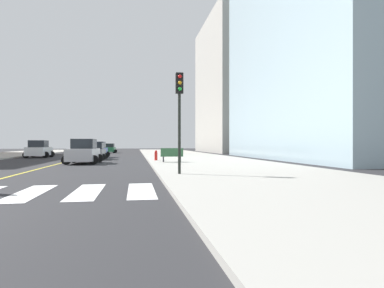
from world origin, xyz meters
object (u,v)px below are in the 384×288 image
car_gray_fourth (95,152)px  park_bench (172,155)px  car_blue_second (98,150)px  car_green_fifth (110,148)px  fire_hydrant (156,155)px  car_silver_nearest (84,152)px  car_white_third (39,150)px  traffic_light_near_corner (179,103)px

car_gray_fourth → park_bench: bearing=129.7°
car_blue_second → car_green_fifth: car_blue_second is taller
fire_hydrant → car_green_fifth: bearing=101.4°
car_silver_nearest → park_bench: size_ratio=2.49×
car_blue_second → park_bench: (7.26, -13.75, -0.18)m
car_white_third → park_bench: car_white_third is taller
car_white_third → park_bench: 20.44m
car_gray_fourth → traffic_light_near_corner: bearing=108.9°
traffic_light_near_corner → park_bench: (0.77, 10.54, -2.91)m
car_white_third → car_green_fifth: size_ratio=1.19×
car_green_fifth → fire_hydrant: size_ratio=4.27×
traffic_light_near_corner → fire_hydrant: bearing=-88.7°
car_silver_nearest → car_blue_second: (-0.21, 12.03, -0.06)m
car_silver_nearest → car_green_fifth: size_ratio=1.20×
car_silver_nearest → car_white_third: size_ratio=1.01×
car_gray_fourth → car_white_third: bearing=-39.7°
park_bench → traffic_light_near_corner: bearing=178.9°
car_green_fifth → park_bench: size_ratio=2.08×
car_silver_nearest → car_white_third: car_white_third is taller
car_white_third → traffic_light_near_corner: (13.24, -25.40, 2.65)m
car_blue_second → car_green_fifth: size_ratio=1.12×
car_gray_fourth → car_green_fifth: car_gray_fourth is taller
car_silver_nearest → car_green_fifth: 32.57m
car_blue_second → traffic_light_near_corner: traffic_light_near_corner is taller
car_white_third → car_blue_second: bearing=-9.7°
car_white_third → traffic_light_near_corner: size_ratio=0.92×
car_white_third → car_green_fifth: 20.53m
car_gray_fourth → car_blue_second: bearing=-85.1°
car_silver_nearest → park_bench: (7.06, -1.72, -0.25)m
car_blue_second → car_white_third: car_white_third is taller
park_bench → car_green_fifth: bearing=15.2°
car_blue_second → car_green_fifth: bearing=-87.7°
car_blue_second → fire_hydrant: size_ratio=4.77×
car_blue_second → park_bench: 15.55m
park_bench → fire_hydrant: 3.27m
car_silver_nearest → car_blue_second: 12.03m
traffic_light_near_corner → park_bench: bearing=-94.2°
car_silver_nearest → car_gray_fourth: 7.02m
car_silver_nearest → car_green_fifth: car_silver_nearest is taller
car_silver_nearest → car_white_third: 14.88m
car_green_fifth → traffic_light_near_corner: traffic_light_near_corner is taller
car_silver_nearest → traffic_light_near_corner: 14.02m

